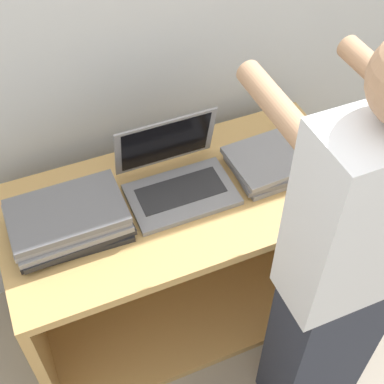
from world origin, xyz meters
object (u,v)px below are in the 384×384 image
(laptop_open, at_px, (176,177))
(laptop_stack_left, at_px, (69,221))
(person, at_px, (344,275))
(laptop_stack_right, at_px, (281,159))

(laptop_open, distance_m, laptop_stack_left, 0.41)
(laptop_open, relative_size, person, 0.23)
(laptop_stack_right, relative_size, person, 0.24)
(laptop_open, height_order, person, person)
(laptop_open, xyz_separation_m, laptop_stack_right, (0.40, -0.05, -0.02))
(laptop_stack_left, bearing_deg, laptop_stack_right, 0.13)
(laptop_open, relative_size, laptop_stack_right, 0.95)
(laptop_stack_left, distance_m, person, 0.90)
(laptop_open, distance_m, laptop_stack_right, 0.41)
(person, bearing_deg, laptop_open, 117.45)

